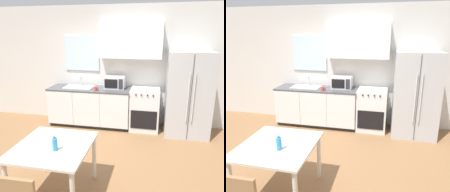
% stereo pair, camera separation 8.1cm
% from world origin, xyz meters
% --- Properties ---
extents(ground_plane, '(12.00, 12.00, 0.00)m').
position_xyz_m(ground_plane, '(0.00, 0.00, 0.00)').
color(ground_plane, olive).
extents(wall_back, '(12.00, 0.38, 2.70)m').
position_xyz_m(wall_back, '(0.06, 1.92, 1.44)').
color(wall_back, silver).
rests_on(wall_back, ground_plane).
extents(kitchen_counter, '(1.88, 0.66, 0.89)m').
position_xyz_m(kitchen_counter, '(-0.41, 1.59, 0.45)').
color(kitchen_counter, '#333333').
rests_on(kitchen_counter, ground_plane).
extents(oven_range, '(0.63, 0.63, 0.92)m').
position_xyz_m(oven_range, '(0.84, 1.61, 0.46)').
color(oven_range, white).
rests_on(oven_range, ground_plane).
extents(refrigerator, '(0.88, 0.79, 1.75)m').
position_xyz_m(refrigerator, '(1.72, 1.54, 0.87)').
color(refrigerator, silver).
rests_on(refrigerator, ground_plane).
extents(kitchen_sink, '(0.66, 0.43, 0.22)m').
position_xyz_m(kitchen_sink, '(-0.68, 1.60, 0.90)').
color(kitchen_sink, '#B7BABC').
rests_on(kitchen_sink, kitchen_counter).
extents(microwave, '(0.45, 0.36, 0.27)m').
position_xyz_m(microwave, '(0.15, 1.71, 1.02)').
color(microwave, silver).
rests_on(microwave, kitchen_counter).
extents(coffee_mug, '(0.11, 0.08, 0.09)m').
position_xyz_m(coffee_mug, '(-0.21, 1.37, 0.93)').
color(coffee_mug, '#BF4C3F').
rests_on(coffee_mug, kitchen_counter).
extents(dining_table, '(0.93, 0.97, 0.72)m').
position_xyz_m(dining_table, '(-0.18, -0.76, 0.62)').
color(dining_table, beige).
rests_on(dining_table, ground_plane).
extents(drink_bottle, '(0.07, 0.07, 0.21)m').
position_xyz_m(drink_bottle, '(-0.10, -0.87, 0.81)').
color(drink_bottle, '#338CD8').
rests_on(drink_bottle, dining_table).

